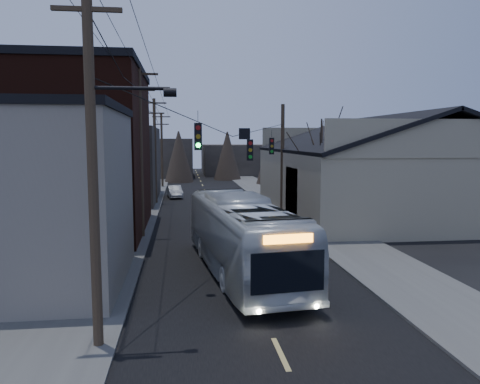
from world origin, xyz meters
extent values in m
cube|color=black|center=(0.00, 30.00, 0.01)|extent=(9.00, 110.00, 0.02)
cube|color=#474744|center=(-6.50, 30.00, 0.06)|extent=(4.00, 110.00, 0.12)
cube|color=#474744|center=(6.50, 30.00, 0.06)|extent=(4.00, 110.00, 0.12)
cube|color=#6D665B|center=(-9.00, 9.00, 3.50)|extent=(8.00, 8.00, 7.00)
cube|color=black|center=(-10.00, 20.00, 5.00)|extent=(10.00, 12.00, 10.00)
cube|color=#322C28|center=(-9.50, 36.00, 3.50)|extent=(9.00, 14.00, 7.00)
cube|color=gray|center=(13.00, 25.00, 2.50)|extent=(16.00, 20.00, 5.00)
cube|color=black|center=(9.00, 25.00, 6.30)|extent=(8.16, 20.60, 2.86)
cube|color=black|center=(17.00, 25.00, 6.30)|extent=(8.16, 20.60, 2.86)
cube|color=#322C28|center=(-6.00, 65.00, 3.00)|extent=(10.00, 12.00, 6.00)
cube|color=#322C28|center=(7.00, 70.00, 2.50)|extent=(12.00, 14.00, 5.00)
cone|color=black|center=(6.50, 20.00, 3.60)|extent=(0.40, 0.40, 7.20)
cylinder|color=#382B1E|center=(-5.00, 3.00, 5.25)|extent=(0.28, 0.28, 10.50)
cylinder|color=#382B1E|center=(-5.00, 18.00, 5.00)|extent=(0.28, 0.28, 10.00)
cube|color=#382B1E|center=(-5.00, 18.00, 9.60)|extent=(2.20, 0.12, 0.12)
cylinder|color=#382B1E|center=(-5.00, 33.00, 4.75)|extent=(0.28, 0.28, 9.50)
cube|color=#382B1E|center=(-5.00, 33.00, 9.10)|extent=(2.20, 0.12, 0.12)
cylinder|color=#382B1E|center=(-5.00, 48.00, 4.50)|extent=(0.28, 0.28, 9.00)
cube|color=#382B1E|center=(-5.00, 48.00, 8.60)|extent=(2.20, 0.12, 0.12)
cylinder|color=#382B1E|center=(5.00, 25.00, 4.25)|extent=(0.28, 0.28, 8.50)
cube|color=black|center=(-2.00, 7.50, 5.95)|extent=(0.28, 0.20, 1.00)
cube|color=black|center=(0.60, 12.00, 5.35)|extent=(0.28, 0.20, 1.00)
cube|color=black|center=(2.80, 18.00, 5.45)|extent=(0.28, 0.20, 1.00)
imported|color=#B2BABF|center=(-0.05, 9.84, 1.66)|extent=(4.18, 12.20, 3.33)
imported|color=#95989C|center=(-3.38, 37.41, 0.62)|extent=(1.79, 3.89, 1.24)
camera|label=1|loc=(-2.61, -9.96, 5.83)|focal=35.00mm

